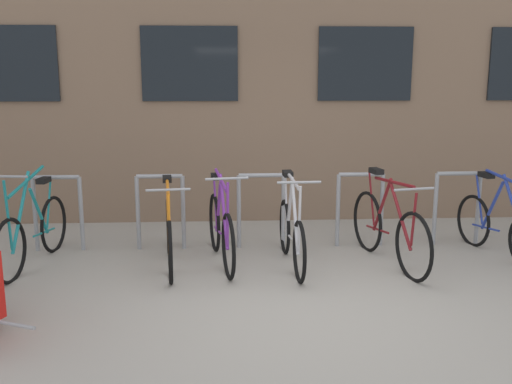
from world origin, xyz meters
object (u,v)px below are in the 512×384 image
at_px(bicycle_orange, 169,233).
at_px(bicycle_blue, 499,226).
at_px(bicycle_silver, 291,233).
at_px(bicycle_teal, 33,231).
at_px(bicycle_purple, 221,229).
at_px(bicycle_maroon, 389,229).

distance_m(bicycle_orange, bicycle_blue, 3.75).
xyz_separation_m(bicycle_blue, bicycle_silver, (-2.41, -0.18, 0.01)).
relative_size(bicycle_teal, bicycle_purple, 1.03).
bearing_deg(bicycle_purple, bicycle_teal, 179.08).
distance_m(bicycle_purple, bicycle_silver, 0.78).
distance_m(bicycle_teal, bicycle_maroon, 3.90).
bearing_deg(bicycle_blue, bicycle_orange, -178.16).
xyz_separation_m(bicycle_teal, bicycle_maroon, (3.90, -0.16, 0.01)).
bearing_deg(bicycle_maroon, bicycle_purple, 175.95).
height_order(bicycle_teal, bicycle_blue, bicycle_teal).
relative_size(bicycle_maroon, bicycle_silver, 1.09).
bearing_deg(bicycle_blue, bicycle_purple, -179.28).
bearing_deg(bicycle_purple, bicycle_silver, -10.36).
relative_size(bicycle_blue, bicycle_purple, 0.95).
distance_m(bicycle_teal, bicycle_orange, 1.49).
relative_size(bicycle_purple, bicycle_silver, 1.03).
height_order(bicycle_maroon, bicycle_orange, bicycle_maroon).
height_order(bicycle_maroon, bicycle_purple, bicycle_purple).
distance_m(bicycle_orange, bicycle_silver, 1.33).
bearing_deg(bicycle_purple, bicycle_blue, 0.72).
distance_m(bicycle_maroon, bicycle_silver, 1.08).
distance_m(bicycle_teal, bicycle_silver, 2.82).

